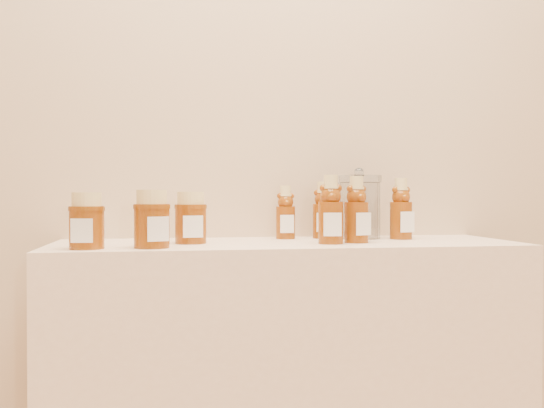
{
  "coord_description": "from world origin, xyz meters",
  "views": [
    {
      "loc": [
        -0.29,
        0.0,
        1.02
      ],
      "look_at": [
        -0.04,
        1.52,
        1.0
      ],
      "focal_mm": 40.0,
      "sensor_mm": 36.0,
      "label": 1
    }
  ],
  "objects": [
    {
      "name": "wall_back",
      "position": [
        0.0,
        1.75,
        1.35
      ],
      "size": [
        3.5,
        0.02,
        2.7
      ],
      "primitive_type": "cube",
      "color": "tan",
      "rests_on": "ground"
    },
    {
      "name": "bear_bottle_back_left",
      "position": [
        0.02,
        1.67,
        0.98
      ],
      "size": [
        0.06,
        0.06,
        0.17
      ],
      "primitive_type": null,
      "rotation": [
        0.0,
        0.0,
        -0.03
      ],
      "color": "#652B08",
      "rests_on": "display_table"
    },
    {
      "name": "bear_bottle_back_mid",
      "position": [
        0.13,
        1.67,
        0.99
      ],
      "size": [
        0.07,
        0.07,
        0.18
      ],
      "primitive_type": null,
      "rotation": [
        0.0,
        0.0,
        -0.15
      ],
      "color": "#652B08",
      "rests_on": "display_table"
    },
    {
      "name": "bear_bottle_back_right",
      "position": [
        0.33,
        1.6,
        1.0
      ],
      "size": [
        0.08,
        0.08,
        0.19
      ],
      "primitive_type": null,
      "rotation": [
        0.0,
        0.0,
        0.21
      ],
      "color": "#652B08",
      "rests_on": "display_table"
    },
    {
      "name": "bear_bottle_front_left",
      "position": [
        0.1,
        1.48,
        1.0
      ],
      "size": [
        0.07,
        0.07,
        0.2
      ],
      "primitive_type": null,
      "rotation": [
        0.0,
        0.0,
        -0.11
      ],
      "color": "#652B08",
      "rests_on": "display_table"
    },
    {
      "name": "bear_bottle_front_right",
      "position": [
        0.17,
        1.5,
        1.0
      ],
      "size": [
        0.08,
        0.08,
        0.19
      ],
      "primitive_type": null,
      "rotation": [
        0.0,
        0.0,
        0.29
      ],
      "color": "#652B08",
      "rests_on": "display_table"
    },
    {
      "name": "honey_jar_left",
      "position": [
        -0.49,
        1.43,
        0.96
      ],
      "size": [
        0.09,
        0.09,
        0.13
      ],
      "primitive_type": null,
      "rotation": [
        0.0,
        0.0,
        -0.14
      ],
      "color": "#652B08",
      "rests_on": "display_table"
    },
    {
      "name": "honey_jar_back",
      "position": [
        -0.25,
        1.55,
        0.97
      ],
      "size": [
        0.09,
        0.09,
        0.13
      ],
      "primitive_type": null,
      "rotation": [
        0.0,
        0.0,
        0.11
      ],
      "color": "#652B08",
      "rests_on": "display_table"
    },
    {
      "name": "honey_jar_front",
      "position": [
        -0.34,
        1.43,
        0.97
      ],
      "size": [
        0.11,
        0.11,
        0.13
      ],
      "primitive_type": null,
      "rotation": [
        0.0,
        0.0,
        0.38
      ],
      "color": "#652B08",
      "rests_on": "display_table"
    },
    {
      "name": "glass_canister",
      "position": [
        0.23,
        1.65,
        1.0
      ],
      "size": [
        0.15,
        0.15,
        0.19
      ],
      "primitive_type": null,
      "rotation": [
        0.0,
        0.0,
        -0.25
      ],
      "color": "white",
      "rests_on": "display_table"
    }
  ]
}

